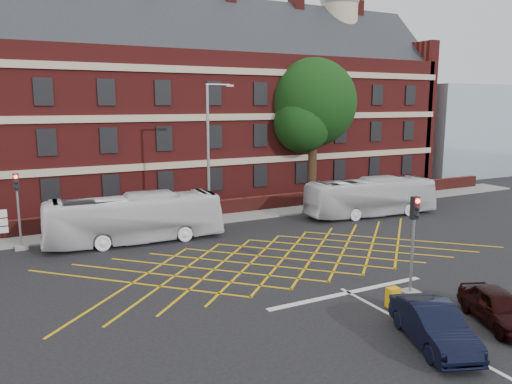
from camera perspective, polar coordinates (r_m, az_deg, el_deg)
name	(u,v)px	position (r m, az deg, el deg)	size (l,w,h in m)	color
ground	(304,269)	(24.96, 5.56, -8.77)	(120.00, 120.00, 0.00)	black
victorian_building	(168,106)	(43.78, -10.08, 9.67)	(51.00, 12.17, 20.40)	maroon
boundary_wall	(206,209)	(36.01, -5.76, -1.97)	(56.00, 0.50, 1.10)	#521816
far_pavement	(211,219)	(35.21, -5.14, -3.05)	(60.00, 3.00, 0.12)	slate
glass_block	(454,130)	(62.25, 21.68, 6.60)	(14.00, 10.00, 10.00)	#99B2BF
box_junction_hatching	(284,258)	(26.57, 3.19, -7.54)	(11.50, 0.12, 0.02)	#CC990C
stop_line	(349,293)	(22.29, 10.55, -11.23)	(8.00, 0.30, 0.02)	silver
centre_line	(476,361)	(18.11, 23.89, -17.20)	(0.15, 14.00, 0.02)	silver
bus_left	(135,218)	(29.99, -13.71, -2.95)	(2.40, 10.25, 2.86)	white
bus_right	(371,197)	(36.96, 13.00, -0.56)	(2.32, 9.90, 2.76)	silver
car_navy	(433,325)	(18.37, 19.62, -14.13)	(1.49, 4.26, 1.40)	black
car_maroon	(499,307)	(20.85, 26.00, -11.75)	(1.56, 3.87, 1.32)	black
deciduous_tree	(312,109)	(42.94, 6.43, 9.42)	(7.65, 7.44, 11.84)	black
traffic_light_near	(412,255)	(22.08, 17.41, -6.93)	(0.70, 0.70, 4.27)	slate
traffic_light_far	(19,218)	(30.61, -25.44, -2.75)	(0.70, 0.70, 4.27)	slate
street_lamp	(210,181)	(31.69, -5.32, 1.27)	(2.25, 1.00, 9.25)	slate
utility_cabinet	(393,297)	(21.12, 15.36, -11.53)	(0.50, 0.36, 0.80)	#DD9E0D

